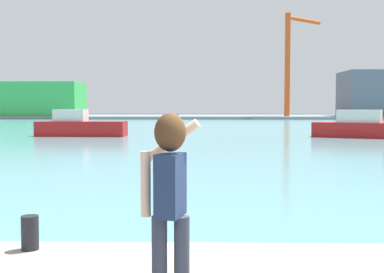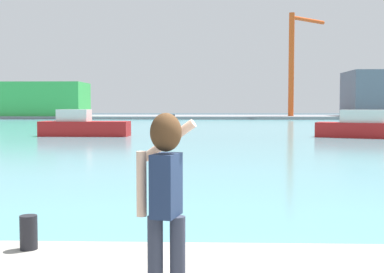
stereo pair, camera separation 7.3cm
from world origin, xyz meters
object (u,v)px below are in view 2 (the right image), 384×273
object	(u,v)px
harbor_bollard	(29,232)
port_crane	(295,56)
boat_moored	(83,126)
warehouse_right	(382,94)
warehouse_left	(47,99)
boat_moored_2	(375,128)
person_photographer	(165,189)

from	to	relation	value
harbor_bollard	port_crane	size ratio (longest dim) A/B	0.02
boat_moored	warehouse_right	world-z (taller)	warehouse_right
warehouse_left	boat_moored	bearing A→B (deg)	-69.22
warehouse_left	boat_moored_2	bearing A→B (deg)	-52.86
harbor_bollard	boat_moored	distance (m)	32.79
warehouse_left	warehouse_right	xyz separation A→B (m)	(62.16, 1.51, 1.03)
person_photographer	harbor_bollard	world-z (taller)	person_photographer
person_photographer	boat_moored_2	bearing A→B (deg)	-6.55
person_photographer	port_crane	xyz separation A→B (m)	(15.91, 87.55, 9.88)
boat_moored	harbor_bollard	bearing A→B (deg)	-75.13
harbor_bollard	port_crane	bearing A→B (deg)	78.29
person_photographer	boat_moored	xyz separation A→B (m)	(-9.30, 33.67, -0.81)
person_photographer	boat_moored_2	world-z (taller)	person_photographer
warehouse_right	warehouse_left	bearing A→B (deg)	-178.61
warehouse_right	person_photographer	bearing A→B (deg)	-109.91
warehouse_right	boat_moored_2	bearing A→B (deg)	-109.20
warehouse_right	boat_moored	bearing A→B (deg)	-126.82
person_photographer	boat_moored	distance (m)	34.94
harbor_bollard	warehouse_right	size ratio (longest dim) A/B	0.03
port_crane	harbor_bollard	bearing A→B (deg)	-101.71
person_photographer	harbor_bollard	bearing A→B (deg)	61.88
harbor_bollard	person_photographer	bearing A→B (deg)	-42.73
harbor_bollard	boat_moored_2	bearing A→B (deg)	64.77
boat_moored_2	port_crane	world-z (taller)	port_crane
port_crane	person_photographer	bearing A→B (deg)	-100.30
person_photographer	port_crane	bearing A→B (deg)	4.31
harbor_bollard	warehouse_left	size ratio (longest dim) A/B	0.03
boat_moored_2	warehouse_left	distance (m)	69.99
warehouse_right	port_crane	xyz separation A→B (m)	(-16.42, -1.73, 6.82)
boat_moored	port_crane	size ratio (longest dim) A/B	0.37
person_photographer	warehouse_left	bearing A→B (deg)	33.38
warehouse_right	port_crane	size ratio (longest dim) A/B	0.69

